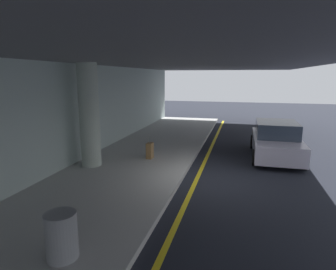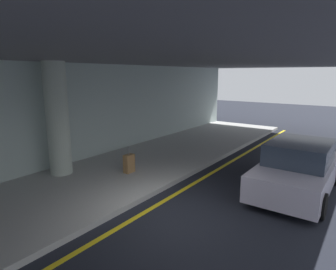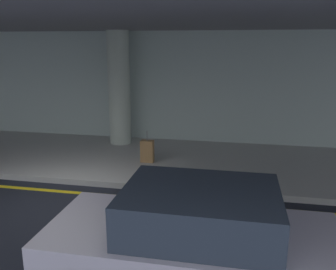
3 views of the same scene
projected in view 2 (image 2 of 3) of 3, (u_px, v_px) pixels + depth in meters
ground_plane at (170, 214)px, 7.17m from camera, size 60.00×60.00×0.00m
sidewalk at (89, 184)px, 8.93m from camera, size 26.00×4.20×0.15m
lane_stripe_yellow at (152, 208)px, 7.50m from camera, size 26.00×0.14×0.01m
support_column_left_mid at (58, 119)px, 9.32m from camera, size 0.71×0.71×3.65m
ceiling_overhang at (92, 53)px, 7.84m from camera, size 28.00×13.20×0.30m
terminal_back_wall at (42, 119)px, 9.84m from camera, size 26.00×0.30×3.80m
car_silver at (298, 168)px, 8.40m from camera, size 4.10×1.92×1.50m
suitcase_upright_primary at (129, 163)px, 9.70m from camera, size 0.36×0.22×0.90m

